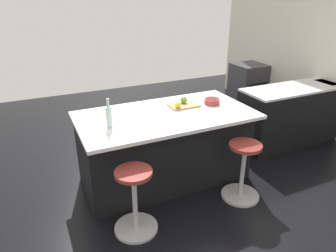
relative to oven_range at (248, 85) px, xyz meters
The scene contains 11 objects.
ground_plane 3.27m from the oven_range, 31.68° to the left, with size 8.09×8.09×0.00m, color black.
sink_cabinet 1.63m from the oven_range, 90.15° to the left, with size 2.57×0.60×1.18m.
oven_range is the anchor object (origin of this frame).
kitchen_island 3.21m from the oven_range, 33.69° to the left, with size 2.05×1.09×0.91m.
stool_by_window 3.22m from the oven_range, 51.00° to the left, with size 0.44×0.44×0.69m.
stool_middle 4.15m from the oven_range, 37.02° to the left, with size 0.44×0.44×0.69m.
cutting_board 2.95m from the oven_range, 35.49° to the left, with size 0.36×0.24×0.02m, color tan.
apple_yellow 3.09m from the oven_range, 35.29° to the left, with size 0.07×0.07×0.07m, color gold.
apple_green 2.90m from the oven_range, 34.85° to the left, with size 0.08×0.08×0.08m, color #609E2D.
water_bottle 3.92m from the oven_range, 29.78° to the left, with size 0.06×0.06×0.31m.
fruit_bowl 2.73m from the oven_range, 41.31° to the left, with size 0.19×0.19×0.07m.
Camera 1 is at (1.30, 3.16, 2.23)m, focal length 33.10 mm.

